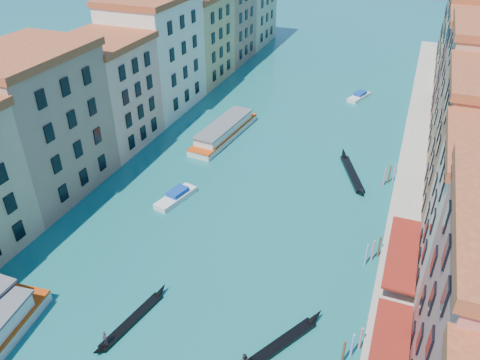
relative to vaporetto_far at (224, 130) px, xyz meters
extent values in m
cube|color=#9F785E|center=(-16.94, -23.80, 8.30)|extent=(12.00, 17.00, 19.00)
cube|color=#983A21|center=(-16.94, -23.80, 18.30)|extent=(12.80, 17.40, 1.00)
cube|color=#E1A789|center=(-16.94, -8.30, 7.05)|extent=(12.00, 14.00, 16.50)
cube|color=#983A21|center=(-16.94, -8.30, 15.80)|extent=(12.80, 14.40, 1.00)
cube|color=beige|center=(-16.94, 7.70, 8.80)|extent=(12.00, 18.00, 20.00)
cube|color=tan|center=(-16.94, 24.70, 7.55)|extent=(12.00, 16.00, 17.50)
cube|color=#9E735B|center=(-16.94, 40.20, 8.05)|extent=(12.00, 15.00, 18.50)
cube|color=tan|center=(-16.94, 56.20, 8.30)|extent=(12.00, 17.00, 19.00)
cube|color=brown|center=(39.06, 24.20, 7.55)|extent=(12.00, 15.00, 17.50)
cube|color=#E0B87E|center=(39.06, 39.70, 8.05)|extent=(12.00, 16.00, 18.50)
cube|color=#9A6F4E|center=(39.06, 56.20, 8.55)|extent=(12.00, 17.00, 19.50)
cube|color=#A9A288|center=(31.06, 1.70, -0.70)|extent=(4.00, 140.00, 1.00)
cylinder|color=slate|center=(29.86, -34.70, 0.30)|extent=(0.12, 0.12, 3.00)
cube|color=maroon|center=(31.26, -24.30, 1.80)|extent=(3.20, 12.60, 0.25)
cylinder|color=slate|center=(29.86, -28.50, 0.30)|extent=(0.12, 0.12, 3.00)
cylinder|color=slate|center=(29.86, -20.10, 0.30)|extent=(0.12, 0.12, 3.00)
cylinder|color=#50361B|center=(27.56, -38.30, 0.10)|extent=(0.24, 0.24, 3.20)
cylinder|color=#50361B|center=(28.16, -37.30, 0.10)|extent=(0.24, 0.24, 3.20)
cylinder|color=#50361B|center=(28.76, -36.30, 0.10)|extent=(0.24, 0.24, 3.20)
cylinder|color=#50361B|center=(27.56, -24.30, 0.10)|extent=(0.24, 0.24, 3.20)
cylinder|color=#50361B|center=(28.16, -23.30, 0.10)|extent=(0.24, 0.24, 3.20)
cylinder|color=#50361B|center=(28.76, -22.30, 0.10)|extent=(0.24, 0.24, 3.20)
cylinder|color=#50361B|center=(27.56, -6.30, 0.10)|extent=(0.24, 0.24, 3.20)
cylinder|color=#50361B|center=(28.16, -5.30, 0.10)|extent=(0.24, 0.24, 3.20)
cylinder|color=#50361B|center=(28.76, -4.30, 0.10)|extent=(0.24, 0.24, 3.20)
cube|color=silver|center=(0.00, 0.00, -0.66)|extent=(5.80, 18.29, 1.08)
cube|color=silver|center=(0.00, 0.00, 0.50)|extent=(4.99, 14.66, 1.44)
cube|color=slate|center=(0.00, 0.00, 1.36)|extent=(5.31, 15.14, 0.22)
cube|color=#C73F0B|center=(0.00, 0.00, -0.17)|extent=(5.84, 18.29, 0.22)
cube|color=black|center=(7.24, -41.08, -1.01)|extent=(2.54, 8.17, 0.41)
cone|color=black|center=(8.11, -36.65, -0.66)|extent=(1.15, 1.94, 1.52)
cone|color=black|center=(6.37, -45.52, -0.75)|extent=(1.09, 1.63, 1.34)
imported|color=#352835|center=(6.58, -44.45, -0.06)|extent=(0.63, 0.48, 1.56)
cube|color=black|center=(21.60, -38.88, -0.98)|extent=(5.65, 8.57, 0.46)
cone|color=black|center=(24.19, -34.43, -0.59)|extent=(1.84, 2.25, 1.73)
cube|color=black|center=(22.85, -4.99, -0.95)|extent=(5.17, 9.86, 0.51)
cone|color=black|center=(20.61, 0.22, -0.52)|extent=(1.83, 2.49, 1.90)
cone|color=black|center=(25.09, -10.19, -0.64)|extent=(1.68, 2.13, 1.68)
cube|color=silver|center=(1.25, -20.37, -0.82)|extent=(3.64, 7.08, 0.77)
cube|color=#123C95|center=(1.36, -19.90, -0.14)|extent=(2.37, 3.22, 0.68)
cube|color=silver|center=(19.05, 25.90, -0.84)|extent=(4.06, 6.73, 0.73)
cube|color=#123C95|center=(19.21, 26.34, -0.19)|extent=(2.48, 3.15, 0.64)
camera|label=1|loc=(28.69, -67.03, 35.36)|focal=35.00mm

